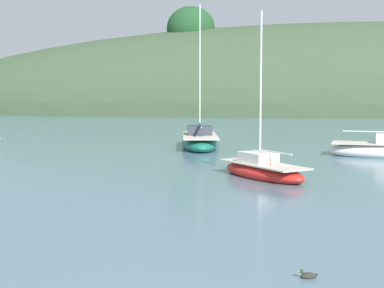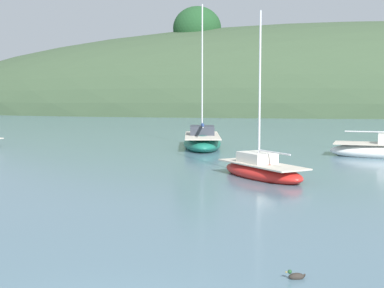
{
  "view_description": "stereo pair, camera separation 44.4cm",
  "coord_description": "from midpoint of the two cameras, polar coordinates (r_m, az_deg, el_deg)",
  "views": [
    {
      "loc": [
        1.73,
        -8.95,
        4.0
      ],
      "look_at": [
        0.0,
        20.0,
        1.2
      ],
      "focal_mm": 55.16,
      "sensor_mm": 36.0,
      "label": 1
    },
    {
      "loc": [
        2.17,
        -8.92,
        4.0
      ],
      "look_at": [
        0.0,
        20.0,
        1.2
      ],
      "focal_mm": 55.16,
      "sensor_mm": 36.0,
      "label": 2
    }
  ],
  "objects": [
    {
      "name": "sailboat_grey_yawl",
      "position": [
        26.35,
        6.37,
        -2.52
      ],
      "size": [
        4.35,
        5.28,
        7.52
      ],
      "color": "red",
      "rests_on": "ground"
    },
    {
      "name": "far_shoreline_hill",
      "position": [
        96.38,
        17.31,
        2.96
      ],
      "size": [
        150.0,
        36.0,
        31.88
      ],
      "color": "#384C33",
      "rests_on": "ground"
    },
    {
      "name": "duck_straggler",
      "position": [
        12.88,
        10.17,
        -12.43
      ],
      "size": [
        0.43,
        0.24,
        0.24
      ],
      "color": "#2D2823",
      "rests_on": "ground"
    },
    {
      "name": "sailboat_white_near",
      "position": [
        38.9,
        0.45,
        0.25
      ],
      "size": [
        2.97,
        7.3,
        9.64
      ],
      "color": "#196B56",
      "rests_on": "ground"
    }
  ]
}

